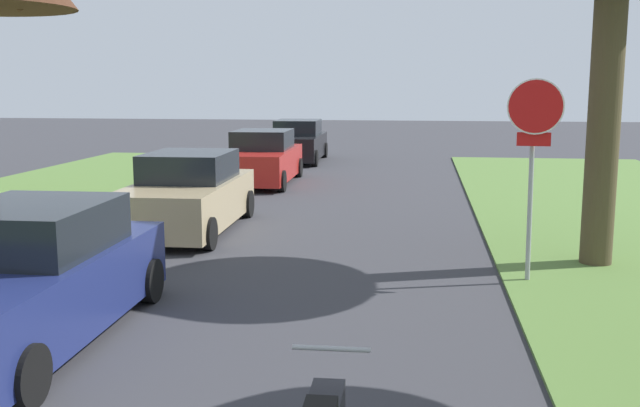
# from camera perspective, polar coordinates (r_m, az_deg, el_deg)

# --- Properties ---
(stop_sign_far) EXTENTS (0.81, 0.27, 2.97)m
(stop_sign_far) POSITION_cam_1_polar(r_m,az_deg,el_deg) (11.08, 16.33, 5.09)
(stop_sign_far) COLOR #9EA0A5
(stop_sign_far) RESTS_ON grass_verge_right
(parked_sedan_navy) EXTENTS (2.03, 4.44, 1.57)m
(parked_sedan_navy) POSITION_cam_1_polar(r_m,az_deg,el_deg) (9.07, -21.84, -5.52)
(parked_sedan_navy) COLOR navy
(parked_sedan_navy) RESTS_ON ground
(parked_sedan_tan) EXTENTS (2.03, 4.44, 1.57)m
(parked_sedan_tan) POSITION_cam_1_polar(r_m,az_deg,el_deg) (14.95, -10.27, 0.64)
(parked_sedan_tan) COLOR tan
(parked_sedan_tan) RESTS_ON ground
(parked_sedan_red) EXTENTS (2.03, 4.44, 1.57)m
(parked_sedan_red) POSITION_cam_1_polar(r_m,az_deg,el_deg) (21.84, -4.55, 3.47)
(parked_sedan_red) COLOR red
(parked_sedan_red) RESTS_ON ground
(parked_sedan_black) EXTENTS (2.03, 4.44, 1.57)m
(parked_sedan_black) POSITION_cam_1_polar(r_m,az_deg,el_deg) (27.98, -1.77, 4.78)
(parked_sedan_black) COLOR black
(parked_sedan_black) RESTS_ON ground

